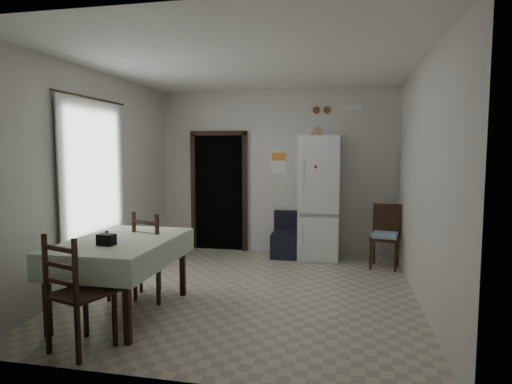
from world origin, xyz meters
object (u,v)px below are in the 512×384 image
object	(u,v)px
fridge	(320,198)
corner_chair	(385,237)
dining_chair_near_head	(81,292)
dining_table	(123,277)
navy_seat	(291,235)
dining_chair_far_left	(125,263)
dining_chair_far_right	(158,255)

from	to	relation	value
fridge	corner_chair	size ratio (longest dim) A/B	2.10
corner_chair	dining_chair_near_head	bearing A→B (deg)	-119.10
dining_table	corner_chair	bearing A→B (deg)	40.06
fridge	navy_seat	bearing A→B (deg)	-178.04
dining_chair_far_left	dining_chair_near_head	distance (m)	1.45
fridge	dining_chair_far_left	size ratio (longest dim) A/B	2.39
fridge	dining_chair_near_head	bearing A→B (deg)	-114.55
dining_table	dining_chair_far_left	bearing A→B (deg)	117.09
dining_chair_far_left	dining_chair_far_right	distance (m)	0.44
fridge	dining_chair_near_head	distance (m)	4.33
navy_seat	corner_chair	distance (m)	1.58
navy_seat	dining_chair_far_left	world-z (taller)	dining_chair_far_left
corner_chair	dining_table	bearing A→B (deg)	-128.29
fridge	navy_seat	size ratio (longest dim) A/B	2.69
dining_chair_far_left	dining_chair_near_head	world-z (taller)	dining_chair_near_head
navy_seat	dining_chair_far_right	xyz separation A→B (m)	(-1.35, -2.38, 0.16)
dining_chair_far_right	dining_chair_far_left	bearing A→B (deg)	30.26
navy_seat	dining_table	distance (m)	3.32
dining_chair_far_right	dining_chair_near_head	world-z (taller)	dining_chair_near_head
navy_seat	corner_chair	bearing A→B (deg)	-16.09
dining_chair_near_head	corner_chair	bearing A→B (deg)	-112.79
navy_seat	corner_chair	xyz separation A→B (m)	(1.52, -0.40, 0.11)
fridge	dining_chair_near_head	world-z (taller)	fridge
corner_chair	dining_chair_far_right	distance (m)	3.48
corner_chair	fridge	bearing A→B (deg)	169.97
navy_seat	fridge	bearing A→B (deg)	-1.22
fridge	corner_chair	distance (m)	1.23
corner_chair	dining_table	world-z (taller)	corner_chair
fridge	navy_seat	world-z (taller)	fridge
navy_seat	dining_chair_near_head	xyz separation A→B (m)	(-1.42, -3.85, 0.16)
fridge	dining_table	size ratio (longest dim) A/B	1.28
fridge	navy_seat	distance (m)	0.82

